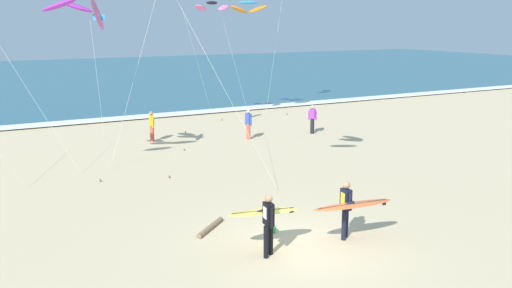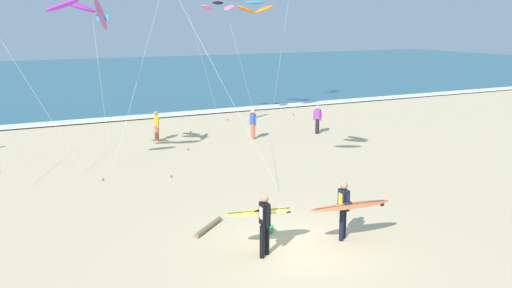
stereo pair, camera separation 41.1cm
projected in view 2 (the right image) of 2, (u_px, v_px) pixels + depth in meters
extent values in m
plane|color=#D1BA8E|center=(299.00, 248.00, 15.19)|extent=(160.00, 160.00, 0.00)
cube|color=#2D6075|center=(52.00, 78.00, 60.69)|extent=(160.00, 60.00, 0.08)
cube|color=white|center=(113.00, 119.00, 34.83)|extent=(160.00, 1.61, 0.01)
cylinder|color=black|center=(341.00, 226.00, 15.63)|extent=(0.13, 0.13, 0.88)
cylinder|color=black|center=(344.00, 223.00, 15.83)|extent=(0.13, 0.13, 0.88)
cube|color=black|center=(344.00, 200.00, 15.57)|extent=(0.23, 0.36, 0.60)
cube|color=yellow|center=(340.00, 199.00, 15.52)|extent=(0.03, 0.20, 0.32)
sphere|color=#A87A59|center=(344.00, 185.00, 15.48)|extent=(0.21, 0.21, 0.21)
cylinder|color=black|center=(348.00, 198.00, 15.34)|extent=(0.09, 0.09, 0.26)
cylinder|color=black|center=(348.00, 204.00, 15.26)|extent=(0.26, 0.10, 0.14)
cylinder|color=black|center=(340.00, 199.00, 15.79)|extent=(0.09, 0.09, 0.56)
ellipsoid|color=orange|center=(350.00, 206.00, 15.25)|extent=(2.53, 0.73, 0.07)
cube|color=#333333|center=(350.00, 204.00, 15.25)|extent=(2.18, 0.24, 0.01)
cube|color=#262628|center=(382.00, 204.00, 15.64)|extent=(0.12, 0.02, 0.14)
cylinder|color=black|center=(262.00, 242.00, 14.48)|extent=(0.13, 0.13, 0.88)
cylinder|color=black|center=(267.00, 239.00, 14.70)|extent=(0.13, 0.13, 0.88)
cube|color=black|center=(265.00, 214.00, 14.43)|extent=(0.23, 0.36, 0.60)
cube|color=white|center=(261.00, 213.00, 14.38)|extent=(0.03, 0.20, 0.32)
sphere|color=#A87A59|center=(265.00, 199.00, 14.34)|extent=(0.21, 0.21, 0.21)
cylinder|color=black|center=(268.00, 218.00, 14.23)|extent=(0.09, 0.09, 0.56)
cylinder|color=black|center=(261.00, 207.00, 14.62)|extent=(0.09, 0.09, 0.26)
cylinder|color=black|center=(258.00, 211.00, 14.71)|extent=(0.26, 0.11, 0.14)
ellipsoid|color=#EFD14C|center=(260.00, 212.00, 14.77)|extent=(2.06, 0.74, 0.14)
cube|color=#333333|center=(260.00, 210.00, 14.76)|extent=(1.76, 0.21, 0.07)
cube|color=#262628|center=(288.00, 210.00, 15.08)|extent=(0.12, 0.02, 0.14)
ellipsoid|color=pink|center=(229.00, 8.00, 32.25)|extent=(1.09, 1.03, 0.48)
ellipsoid|color=black|center=(218.00, 3.00, 32.49)|extent=(1.07, 1.02, 0.20)
ellipsoid|color=pink|center=(207.00, 8.00, 32.85)|extent=(1.09, 1.03, 0.48)
cylinder|color=silver|center=(205.00, 69.00, 31.74)|extent=(2.71, 2.21, 6.67)
cylinder|color=brown|center=(191.00, 132.00, 30.92)|extent=(0.06, 0.06, 0.10)
cone|color=pink|center=(102.00, 14.00, 21.91)|extent=(0.95, 1.38, 1.28)
cube|color=#2D99DB|center=(102.00, 17.00, 21.94)|extent=(0.44, 0.20, 0.24)
cylinder|color=silver|center=(103.00, 99.00, 21.77)|extent=(0.70, 1.61, 6.02)
cylinder|color=brown|center=(103.00, 180.00, 21.59)|extent=(0.06, 0.06, 0.10)
ellipsoid|color=orange|center=(264.00, 9.00, 33.49)|extent=(1.39, 0.77, 0.60)
ellipsoid|color=#2D99DB|center=(255.00, 3.00, 34.27)|extent=(1.40, 0.77, 0.20)
ellipsoid|color=orange|center=(246.00, 10.00, 35.23)|extent=(1.39, 0.77, 0.60)
cylinder|color=silver|center=(241.00, 65.00, 34.56)|extent=(2.03, 0.23, 6.62)
cylinder|color=brown|center=(228.00, 120.00, 34.74)|extent=(0.06, 0.06, 0.10)
cylinder|color=silver|center=(149.00, 39.00, 24.09)|extent=(3.85, 1.35, 10.48)
cylinder|color=brown|center=(188.00, 149.00, 26.67)|extent=(0.06, 0.06, 0.10)
ellipsoid|color=purple|center=(62.00, 5.00, 20.22)|extent=(1.41, 1.08, 0.60)
ellipsoid|color=purple|center=(80.00, 7.00, 22.27)|extent=(1.41, 1.08, 0.60)
cylinder|color=silver|center=(34.00, 92.00, 21.97)|extent=(3.11, 1.58, 6.47)
cylinder|color=silver|center=(284.00, 34.00, 35.89)|extent=(0.94, 1.21, 10.38)
cylinder|color=brown|center=(293.00, 114.00, 36.71)|extent=(0.06, 0.06, 0.10)
cylinder|color=silver|center=(221.00, 80.00, 20.30)|extent=(2.91, 3.52, 7.76)
cylinder|color=brown|center=(171.00, 176.00, 22.04)|extent=(0.06, 0.06, 0.10)
cylinder|color=black|center=(317.00, 126.00, 30.56)|extent=(0.22, 0.22, 0.84)
cube|color=purple|center=(318.00, 114.00, 30.41)|extent=(0.32, 0.37, 0.54)
sphere|color=beige|center=(318.00, 107.00, 30.33)|extent=(0.20, 0.20, 0.20)
cylinder|color=purple|center=(321.00, 116.00, 30.33)|extent=(0.08, 0.08, 0.50)
cylinder|color=purple|center=(314.00, 115.00, 30.54)|extent=(0.08, 0.08, 0.50)
cylinder|color=#D8593F|center=(253.00, 131.00, 29.13)|extent=(0.22, 0.22, 0.84)
cube|color=#3351B7|center=(253.00, 118.00, 28.98)|extent=(0.24, 0.35, 0.54)
sphere|color=beige|center=(253.00, 111.00, 28.90)|extent=(0.20, 0.20, 0.20)
cylinder|color=#3351B7|center=(250.00, 120.00, 29.16)|extent=(0.08, 0.08, 0.50)
cylinder|color=#3351B7|center=(255.00, 121.00, 28.84)|extent=(0.08, 0.08, 0.50)
cylinder|color=#D8593F|center=(157.00, 133.00, 28.67)|extent=(0.22, 0.22, 0.84)
cube|color=gold|center=(156.00, 120.00, 28.52)|extent=(0.19, 0.32, 0.54)
sphere|color=#A87A59|center=(156.00, 113.00, 28.44)|extent=(0.20, 0.20, 0.20)
cylinder|color=gold|center=(155.00, 121.00, 28.73)|extent=(0.08, 0.08, 0.50)
cylinder|color=gold|center=(157.00, 123.00, 28.36)|extent=(0.08, 0.08, 0.50)
sphere|color=green|center=(269.00, 228.00, 16.25)|extent=(0.28, 0.28, 0.28)
cylinder|color=#846B4C|center=(208.00, 227.00, 16.56)|extent=(1.26, 1.14, 0.15)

